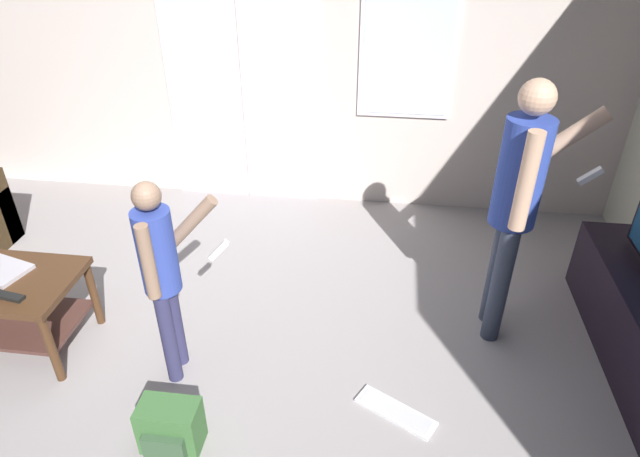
% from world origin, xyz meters
% --- Properties ---
extents(ground_plane, '(5.93, 4.62, 0.02)m').
position_xyz_m(ground_plane, '(0.00, 0.00, -0.01)').
color(ground_plane, gray).
extents(wall_back_with_doors, '(5.93, 0.09, 2.90)m').
position_xyz_m(wall_back_with_doors, '(0.02, 2.27, 1.41)').
color(wall_back_with_doors, beige).
rests_on(wall_back_with_doors, ground_plane).
extents(person_adult, '(0.60, 0.43, 1.60)m').
position_xyz_m(person_adult, '(1.77, 0.69, 0.96)').
color(person_adult, '#373E52').
rests_on(person_adult, ground_plane).
extents(person_child, '(0.42, 0.36, 1.22)m').
position_xyz_m(person_child, '(-0.07, 0.09, 0.73)').
color(person_child, '#312F54').
rests_on(person_child, ground_plane).
extents(backpack, '(0.30, 0.21, 0.27)m').
position_xyz_m(backpack, '(0.07, -0.41, 0.13)').
color(backpack, '#3B6835').
rests_on(backpack, ground_plane).
extents(loose_keyboard, '(0.45, 0.32, 0.02)m').
position_xyz_m(loose_keyboard, '(1.18, -0.06, 0.01)').
color(loose_keyboard, white).
rests_on(loose_keyboard, ground_plane).
extents(tv_remote_black, '(0.18, 0.08, 0.02)m').
position_xyz_m(tv_remote_black, '(-0.94, 0.02, 0.51)').
color(tv_remote_black, black).
rests_on(tv_remote_black, coffee_table).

